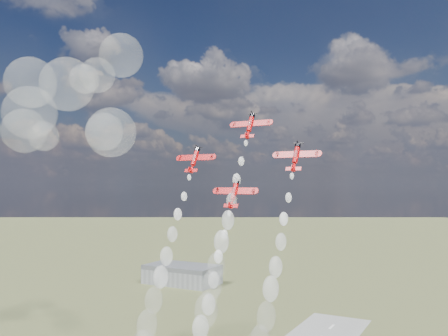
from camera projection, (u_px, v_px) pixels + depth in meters
hangar at (182, 274)px, 331.56m from camera, size 50.00×28.00×13.00m
plane_lead at (250, 125)px, 139.75m from camera, size 12.05×6.20×7.93m
plane_left at (195, 159)px, 142.40m from camera, size 12.05×6.20×7.93m
plane_right at (296, 156)px, 127.24m from camera, size 12.05×6.20×7.93m
plane_slot at (234, 193)px, 129.90m from camera, size 12.05×6.20×7.93m
smoke_trail_lead at (215, 272)px, 120.06m from camera, size 5.14×25.73×45.92m
smoke_trail_left at (152, 309)px, 122.86m from camera, size 5.63×25.22×46.02m
smoke_trail_right at (265, 326)px, 107.34m from camera, size 5.48×25.73×46.40m
drifted_smoke_cloud at (62, 101)px, 178.42m from camera, size 61.40×41.08×43.77m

